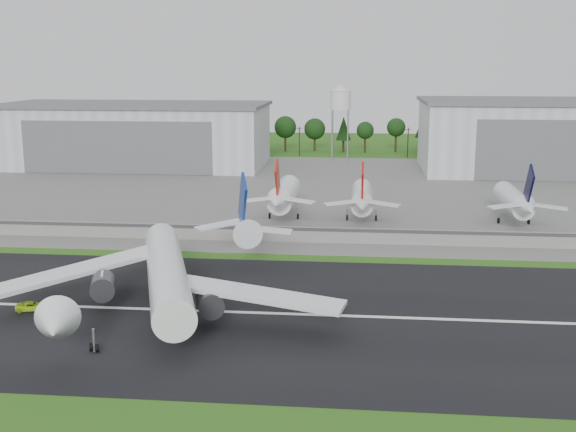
# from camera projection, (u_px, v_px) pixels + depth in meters

# --- Properties ---
(ground) EXTENTS (600.00, 600.00, 0.00)m
(ground) POSITION_uv_depth(u_px,v_px,m) (335.00, 341.00, 100.02)
(ground) COLOR #266016
(ground) RESTS_ON ground
(runway) EXTENTS (320.00, 60.00, 0.10)m
(runway) POSITION_uv_depth(u_px,v_px,m) (337.00, 316.00, 109.74)
(runway) COLOR black
(runway) RESTS_ON ground
(runway_centerline) EXTENTS (220.00, 1.00, 0.02)m
(runway_centerline) POSITION_uv_depth(u_px,v_px,m) (337.00, 316.00, 109.73)
(runway_centerline) COLOR white
(runway_centerline) RESTS_ON runway
(apron) EXTENTS (320.00, 150.00, 0.10)m
(apron) POSITION_uv_depth(u_px,v_px,m) (350.00, 190.00, 216.76)
(apron) COLOR slate
(apron) RESTS_ON ground
(blast_fence) EXTENTS (240.00, 0.61, 3.50)m
(blast_fence) POSITION_uv_depth(u_px,v_px,m) (345.00, 235.00, 153.14)
(blast_fence) COLOR gray
(blast_fence) RESTS_ON ground
(hangar_west) EXTENTS (97.00, 44.00, 23.20)m
(hangar_west) POSITION_uv_depth(u_px,v_px,m) (135.00, 135.00, 265.88)
(hangar_west) COLOR silver
(hangar_west) RESTS_ON ground
(hangar_east) EXTENTS (102.00, 47.00, 25.20)m
(hangar_east) POSITION_uv_depth(u_px,v_px,m) (569.00, 136.00, 250.46)
(hangar_east) COLOR silver
(hangar_east) RESTS_ON ground
(water_tower) EXTENTS (8.40, 8.40, 29.40)m
(water_tower) POSITION_uv_depth(u_px,v_px,m) (341.00, 98.00, 275.35)
(water_tower) COLOR #99999E
(water_tower) RESTS_ON ground
(utility_poles) EXTENTS (230.00, 3.00, 12.00)m
(utility_poles) POSITION_uv_depth(u_px,v_px,m) (353.00, 157.00, 294.60)
(utility_poles) COLOR black
(utility_poles) RESTS_ON ground
(treeline) EXTENTS (320.00, 16.00, 22.00)m
(treeline) POSITION_uv_depth(u_px,v_px,m) (353.00, 152.00, 309.19)
(treeline) COLOR black
(treeline) RESTS_ON ground
(main_airliner) EXTENTS (54.60, 57.94, 18.17)m
(main_airliner) POSITION_uv_depth(u_px,v_px,m) (165.00, 281.00, 110.92)
(main_airliner) COLOR white
(main_airliner) RESTS_ON runway
(ground_vehicle) EXTENTS (5.45, 3.50, 1.40)m
(ground_vehicle) POSITION_uv_depth(u_px,v_px,m) (32.00, 306.00, 111.91)
(ground_vehicle) COLOR #BDEE1C
(ground_vehicle) RESTS_ON runway
(parked_jet_red_a) EXTENTS (7.36, 31.29, 16.73)m
(parked_jet_red_a) POSITION_uv_depth(u_px,v_px,m) (283.00, 195.00, 174.73)
(parked_jet_red_a) COLOR white
(parked_jet_red_a) RESTS_ON ground
(parked_jet_red_b) EXTENTS (7.36, 31.29, 16.38)m
(parked_jet_red_b) POSITION_uv_depth(u_px,v_px,m) (362.00, 198.00, 172.87)
(parked_jet_red_b) COLOR silver
(parked_jet_red_b) RESTS_ON ground
(parked_jet_navy) EXTENTS (7.36, 31.29, 16.38)m
(parked_jet_navy) POSITION_uv_depth(u_px,v_px,m) (516.00, 201.00, 169.33)
(parked_jet_navy) COLOR white
(parked_jet_navy) RESTS_ON ground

